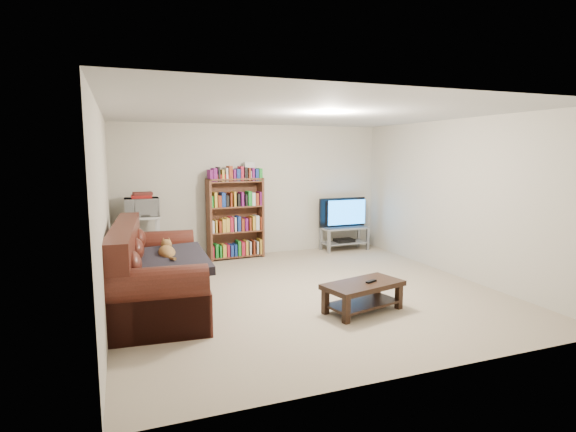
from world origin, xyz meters
name	(u,v)px	position (x,y,z in m)	size (l,w,h in m)	color
floor	(305,291)	(0.00, 0.00, 0.00)	(5.00, 5.00, 0.00)	tan
ceiling	(306,113)	(0.00, 0.00, 2.40)	(5.00, 5.00, 0.00)	white
wall_back	(254,190)	(0.00, 2.50, 1.20)	(5.00, 5.00, 0.00)	beige
wall_front	(422,237)	(0.00, -2.50, 1.20)	(5.00, 5.00, 0.00)	beige
wall_left	(104,213)	(-2.50, 0.00, 1.20)	(5.00, 5.00, 0.00)	beige
wall_right	(456,198)	(2.50, 0.00, 1.20)	(5.00, 5.00, 0.00)	beige
sofa	(151,278)	(-2.01, 0.13, 0.35)	(1.23, 2.49, 1.03)	#441911
blanket	(167,261)	(-1.82, -0.05, 0.59)	(0.93, 1.21, 0.10)	black
cat	(167,253)	(-1.81, 0.17, 0.65)	(0.26, 0.66, 0.20)	brown
coffee_table	(363,291)	(0.35, -0.96, 0.25)	(1.06, 0.71, 0.35)	black
remote	(371,281)	(0.45, -0.98, 0.37)	(0.16, 0.04, 0.02)	black
tv_stand	(344,234)	(1.75, 2.20, 0.31)	(0.92, 0.43, 0.46)	#999EA3
television	(345,213)	(1.75, 2.20, 0.74)	(0.98, 0.13, 0.56)	black
dvd_player	(344,240)	(1.75, 2.20, 0.19)	(0.36, 0.26, 0.06)	black
bookshelf	(235,217)	(-0.40, 2.29, 0.74)	(1.02, 0.37, 1.44)	brown
shelf_clutter	(240,172)	(-0.31, 2.31, 1.55)	(0.74, 0.26, 0.28)	silver
microwave_stand	(143,235)	(-2.00, 2.10, 0.56)	(0.55, 0.40, 0.87)	silver
microwave	(142,207)	(-2.00, 2.10, 1.02)	(0.53, 0.36, 0.30)	silver
game_boxes	(141,196)	(-2.00, 2.10, 1.19)	(0.32, 0.28, 0.05)	maroon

